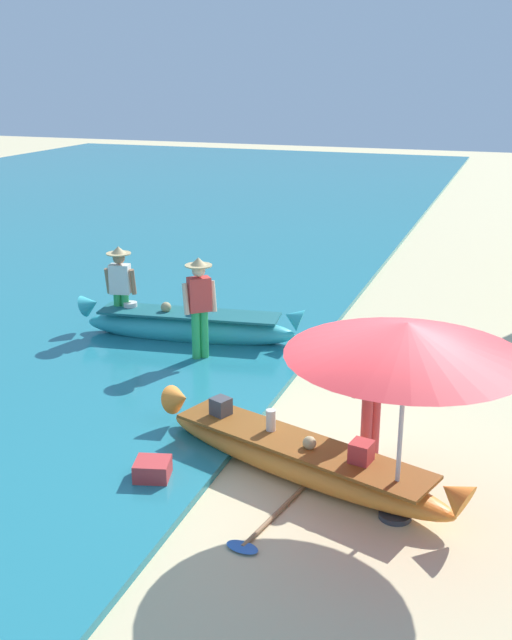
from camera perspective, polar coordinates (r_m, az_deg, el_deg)
The scene contains 9 objects.
ground_plane at distance 9.20m, azimuth 7.24°, elevation -12.24°, with size 80.00×80.00×0.00m, color beige.
boat_orange_foreground at distance 9.19m, azimuth 3.24°, elevation -10.28°, with size 4.19×1.87×0.73m.
boat_cyan_midground at distance 13.53m, azimuth -5.03°, elevation -0.47°, with size 4.14×1.16×0.84m.
person_vendor_hatted at distance 12.36m, azimuth -4.27°, elevation 1.29°, with size 0.54×0.50×1.80m.
person_tourist_customer at distance 9.43m, azimuth 8.72°, elevation -4.84°, with size 0.48×0.57×1.73m.
person_vendor_assistant at distance 13.88m, azimuth -10.14°, elevation 2.61°, with size 0.58×0.44×1.68m.
patio_umbrella_large at distance 7.79m, azimuth 11.24°, elevation -1.47°, with size 2.49×2.49×2.25m.
cooler_box at distance 9.15m, azimuth -7.76°, elevation -11.30°, with size 0.40×0.38×0.32m, color #C63838.
paddle at distance 8.42m, azimuth 0.81°, elevation -14.99°, with size 0.52×1.66×0.05m.
Camera 1 is at (1.57, -7.78, 4.65)m, focal length 42.66 mm.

